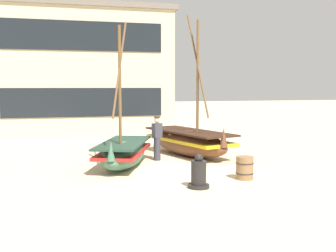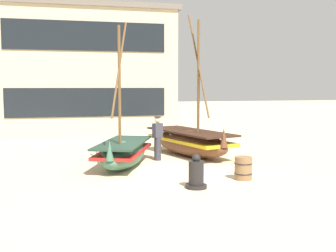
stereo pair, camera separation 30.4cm
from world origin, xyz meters
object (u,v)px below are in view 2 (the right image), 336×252
object	(u,v)px
wooden_barrel	(243,168)
fishing_boat_centre_large	(123,152)
fishing_boat_near_left	(190,142)
fisherman_by_hull	(158,139)
capstan_winch	(196,175)
harbor_building_main	(84,72)

from	to	relation	value
wooden_barrel	fishing_boat_centre_large	bearing A→B (deg)	138.49
fishing_boat_near_left	wooden_barrel	size ratio (longest dim) A/B	8.07
fishing_boat_centre_large	fisherman_by_hull	world-z (taller)	fishing_boat_centre_large
fishing_boat_near_left	capstan_winch	bearing A→B (deg)	-105.06
wooden_barrel	harbor_building_main	bearing A→B (deg)	105.09
fishing_boat_near_left	harbor_building_main	bearing A→B (deg)	109.77
capstan_winch	fishing_boat_near_left	bearing A→B (deg)	74.94
fishing_boat_centre_large	wooden_barrel	xyz separation A→B (m)	(3.26, -2.88, -0.16)
capstan_winch	harbor_building_main	size ratio (longest dim) A/B	0.09
wooden_barrel	capstan_winch	bearing A→B (deg)	-158.64
harbor_building_main	fishing_boat_centre_large	bearing A→B (deg)	-86.32
fishing_boat_centre_large	fisherman_by_hull	size ratio (longest dim) A/B	3.02
fishing_boat_centre_large	wooden_barrel	distance (m)	4.35
capstan_winch	fisherman_by_hull	bearing A→B (deg)	91.33
fisherman_by_hull	fishing_boat_near_left	bearing A→B (deg)	25.03
fishing_boat_centre_large	wooden_barrel	bearing A→B (deg)	-41.51
capstan_winch	fishing_boat_centre_large	bearing A→B (deg)	113.61
wooden_barrel	harbor_building_main	distance (m)	15.85
fishing_boat_near_left	wooden_barrel	bearing A→B (deg)	-86.26
harbor_building_main	fisherman_by_hull	bearing A→B (deg)	-78.68
fisherman_by_hull	harbor_building_main	xyz separation A→B (m)	(-2.22, 11.10, 2.87)
capstan_winch	wooden_barrel	bearing A→B (deg)	21.36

